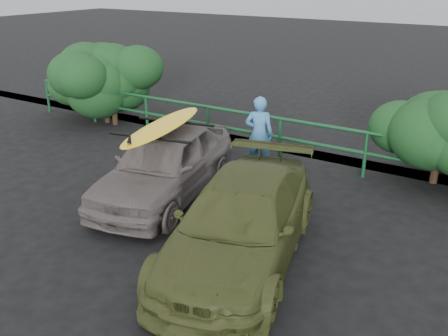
# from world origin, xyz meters

# --- Properties ---
(ground) EXTENTS (80.00, 80.00, 0.00)m
(ground) POSITION_xyz_m (0.00, 0.00, 0.00)
(ground) COLOR black
(guardrail) EXTENTS (14.00, 0.08, 1.04)m
(guardrail) POSITION_xyz_m (0.00, 5.00, 0.52)
(guardrail) COLOR #154926
(guardrail) RESTS_ON ground
(shrub_left) EXTENTS (3.20, 2.40, 2.00)m
(shrub_left) POSITION_xyz_m (-4.80, 5.40, 1.00)
(shrub_left) COLOR #18421C
(shrub_left) RESTS_ON ground
(sedan) EXTENTS (2.34, 4.19, 1.35)m
(sedan) POSITION_xyz_m (0.03, 1.99, 0.67)
(sedan) COLOR #5E5554
(sedan) RESTS_ON ground
(olive_vehicle) EXTENTS (2.78, 4.63, 1.26)m
(olive_vehicle) POSITION_xyz_m (2.42, 0.78, 0.63)
(olive_vehicle) COLOR #3E451E
(olive_vehicle) RESTS_ON ground
(man) EXTENTS (0.72, 0.60, 1.68)m
(man) POSITION_xyz_m (0.90, 4.16, 0.84)
(man) COLOR #3F80BE
(man) RESTS_ON ground
(roof_rack) EXTENTS (1.81, 1.43, 0.05)m
(roof_rack) POSITION_xyz_m (0.03, 1.99, 1.38)
(roof_rack) COLOR black
(roof_rack) RESTS_ON sedan
(surfboard) EXTENTS (1.15, 2.94, 0.09)m
(surfboard) POSITION_xyz_m (0.03, 1.99, 1.45)
(surfboard) COLOR yellow
(surfboard) RESTS_ON roof_rack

